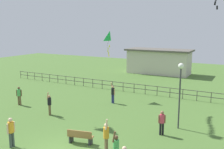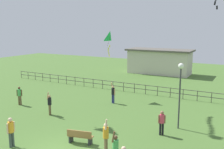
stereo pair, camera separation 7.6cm
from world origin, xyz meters
name	(u,v)px [view 2 (the right image)]	position (x,y,z in m)	size (l,w,h in m)	color
lamppost	(180,82)	(4.72, 6.60, 3.20)	(0.36, 0.36, 4.39)	#38383D
park_bench	(80,136)	(0.35, 1.57, 0.46)	(1.55, 0.73, 0.85)	olive
person_1	(106,135)	(2.20, 1.33, 0.99)	(0.40, 0.46, 1.97)	brown
person_2	(19,94)	(-8.70, 5.34, 0.93)	(0.46, 0.30, 1.62)	brown
person_3	(113,93)	(-1.86, 9.66, 0.93)	(0.48, 0.37, 1.86)	navy
person_4	(11,130)	(-2.79, -0.60, 0.99)	(0.32, 0.52, 1.72)	#3F4C47
person_5	(50,103)	(-4.64, 4.60, 0.93)	(0.29, 0.50, 1.85)	brown
person_6	(115,148)	(3.31, 0.33, 0.95)	(0.30, 0.51, 1.88)	black
person_7	(162,121)	(4.08, 5.03, 0.90)	(0.43, 0.29, 1.56)	black
kite_0	(110,38)	(-3.15, 11.45, 5.68)	(0.66, 0.81, 2.38)	#1EB759
waterfront_railing	(147,88)	(-0.39, 14.00, 0.62)	(36.02, 0.06, 0.95)	#4C4742
pavilion_building	(159,61)	(-3.12, 26.00, 1.79)	(9.21, 4.04, 3.52)	beige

